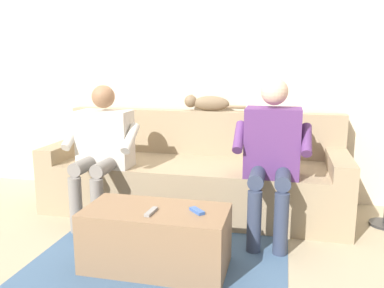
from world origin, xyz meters
TOP-DOWN VIEW (x-y plane):
  - ground_plane at (0.00, 0.60)m, footprint 8.00×8.00m
  - back_wall at (0.00, -0.59)m, footprint 5.54×0.06m
  - couch at (0.00, -0.12)m, footprint 2.58×0.84m
  - coffee_table at (0.00, 0.97)m, footprint 0.90×0.45m
  - person_left_seated at (-0.68, 0.27)m, footprint 0.56×0.60m
  - person_right_seated at (0.68, 0.30)m, footprint 0.59×0.54m
  - cat_on_backrest at (-0.05, -0.42)m, footprint 0.57×0.12m
  - remote_gray at (0.01, 1.04)m, footprint 0.04×0.14m
  - remote_blue at (-0.26, 0.96)m, footprint 0.11×0.11m
  - floor_rug at (0.00, 0.85)m, footprint 1.65×1.68m

SIDE VIEW (x-z plane):
  - ground_plane at x=0.00m, z-range 0.00..0.00m
  - floor_rug at x=0.00m, z-range 0.00..0.01m
  - coffee_table at x=0.00m, z-range 0.00..0.39m
  - couch at x=0.00m, z-range -0.14..0.71m
  - remote_gray at x=0.01m, z-range 0.39..0.41m
  - remote_blue at x=-0.26m, z-range 0.39..0.41m
  - person_right_seated at x=0.68m, z-range 0.07..1.19m
  - person_left_seated at x=-0.68m, z-range 0.08..1.26m
  - cat_on_backrest at x=-0.05m, z-range 0.85..1.00m
  - back_wall at x=0.00m, z-range 0.00..2.57m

